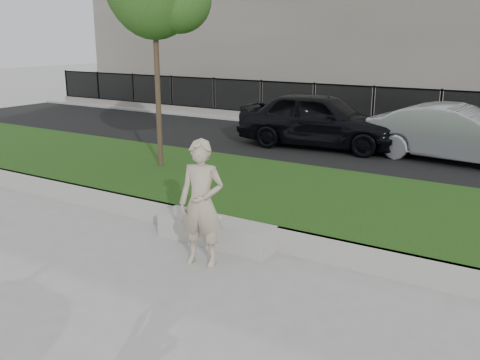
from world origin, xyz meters
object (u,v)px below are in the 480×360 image
Objects in this scene: car_silver at (457,134)px; car_dark at (320,120)px; stone_bench at (216,231)px; man at (202,203)px; book at (213,218)px.

car_dark is at bearing 97.31° from car_silver.
stone_bench is 8.24m from car_silver.
man reaches higher than car_silver.
book is 0.05× the size of car_dark.
man is 8.89m from car_silver.
car_dark is (-1.66, 7.83, 0.43)m from book.
car_silver reaches higher than stone_bench.
car_dark reaches higher than stone_bench.
stone_bench is 8.32× the size of book.
man reaches higher than stone_bench.
stone_bench is at bearing 170.52° from car_silver.
man is (0.29, -0.75, 0.72)m from stone_bench.
car_silver is at bearing 61.26° from book.
stone_bench is 8.03m from car_dark.
car_silver is (2.15, 7.96, 0.35)m from book.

